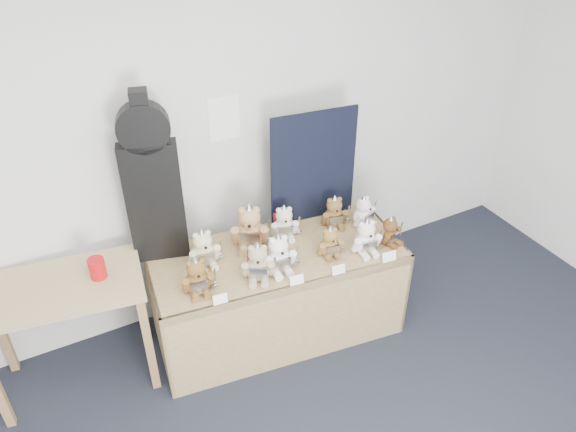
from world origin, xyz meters
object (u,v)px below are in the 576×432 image
side_table (62,302)px  teddy_back_end (364,212)px  teddy_front_left (258,263)px  teddy_back_right (334,213)px  teddy_back_centre_right (284,223)px  guitar_case (152,182)px  teddy_front_right (330,243)px  teddy_front_far_right (366,238)px  teddy_back_left (204,250)px  red_cup (97,268)px  teddy_front_far_left (197,277)px  teddy_front_end (390,232)px  teddy_back_centre_left (250,228)px  display_table (280,277)px  teddy_front_centre (279,255)px

side_table → teddy_back_end: (1.98, -0.18, 0.12)m
teddy_front_left → teddy_back_right: (0.70, 0.26, -0.01)m
teddy_back_centre_right → guitar_case: bearing=-176.4°
teddy_front_right → teddy_front_far_right: (0.22, -0.08, 0.01)m
guitar_case → teddy_back_left: 0.53m
red_cup → teddy_front_right: bearing=-13.6°
teddy_back_left → teddy_front_far_left: bearing=-115.0°
teddy_front_right → teddy_front_far_right: size_ratio=0.86×
guitar_case → teddy_back_centre_right: (0.78, -0.18, -0.44)m
teddy_front_right → teddy_front_end: (0.41, -0.08, -0.00)m
side_table → teddy_back_centre_right: bearing=6.4°
teddy_front_far_left → teddy_back_centre_left: bearing=37.8°
red_cup → teddy_front_right: (1.37, -0.33, -0.07)m
guitar_case → teddy_back_right: guitar_case is taller
display_table → teddy_front_centre: bearing=-114.2°
teddy_back_centre_left → teddy_back_end: size_ratio=1.39×
display_table → teddy_back_left: (-0.44, 0.18, 0.26)m
display_table → teddy_back_centre_right: 0.36m
teddy_front_far_right → teddy_back_centre_right: 0.55m
teddy_front_centre → teddy_front_right: 0.36m
teddy_front_far_left → teddy_front_far_right: size_ratio=1.00×
side_table → teddy_front_right: 1.65m
teddy_front_right → teddy_back_end: (0.38, 0.18, 0.01)m
teddy_back_centre_left → teddy_front_left: bearing=-81.5°
side_table → teddy_front_right: size_ratio=4.40×
teddy_front_right → teddy_back_right: 0.33m
teddy_front_far_left → teddy_back_end: (1.25, 0.13, -0.01)m
guitar_case → teddy_front_right: (0.95, -0.49, -0.46)m
side_table → teddy_back_right: (1.80, -0.10, 0.13)m
side_table → red_cup: (0.23, -0.03, 0.19)m
teddy_front_far_right → teddy_front_right: bearing=168.2°
display_table → teddy_front_far_right: bearing=-11.7°
teddy_back_centre_right → teddy_back_end: size_ratio=1.07×
teddy_back_left → teddy_back_centre_left: teddy_back_centre_left is taller
teddy_front_far_left → teddy_back_left: (0.12, 0.23, 0.00)m
display_table → teddy_back_right: bearing=25.4°
display_table → teddy_front_end: (0.72, -0.18, 0.24)m
teddy_front_right → teddy_front_end: teddy_front_right is taller
teddy_front_far_left → red_cup: bearing=158.9°
teddy_front_right → teddy_back_centre_left: size_ratio=0.68×
display_table → side_table: bearing=175.4°
guitar_case → teddy_front_far_right: (1.17, -0.57, -0.44)m
teddy_front_left → teddy_front_end: teddy_front_left is taller
teddy_front_centre → guitar_case: bearing=147.1°
side_table → red_cup: red_cup is taller
teddy_front_centre → teddy_back_right: (0.55, 0.25, -0.01)m
teddy_front_far_left → teddy_back_right: 1.08m
teddy_back_left → teddy_front_centre: bearing=-31.1°
side_table → guitar_case: bearing=19.5°
side_table → teddy_front_right: bearing=-4.4°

